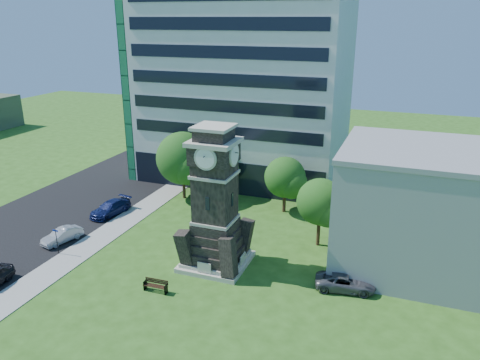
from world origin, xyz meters
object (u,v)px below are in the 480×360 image
at_px(park_bench, 156,285).
at_px(street_sign, 56,239).
at_px(car_street_north, 110,208).
at_px(car_street_mid, 62,236).
at_px(clock_tower, 215,207).
at_px(car_east_lot, 346,282).

xyz_separation_m(park_bench, street_sign, (-11.36, 2.22, 1.01)).
bearing_deg(street_sign, car_street_north, 97.19).
bearing_deg(park_bench, car_street_north, 134.48).
bearing_deg(car_street_mid, street_sign, -43.14).
xyz_separation_m(car_street_north, street_sign, (0.93, -9.30, 0.81)).
bearing_deg(car_street_north, clock_tower, -11.90).
bearing_deg(street_sign, park_bench, -9.60).
bearing_deg(park_bench, car_street_mid, 158.69).
height_order(clock_tower, street_sign, clock_tower).
relative_size(park_bench, street_sign, 0.80).
height_order(clock_tower, car_street_mid, clock_tower).
distance_m(car_street_north, street_sign, 9.38).
bearing_deg(clock_tower, car_east_lot, -1.04).
distance_m(car_street_mid, street_sign, 2.65).
bearing_deg(clock_tower, car_street_north, 158.47).
relative_size(car_street_north, street_sign, 2.04).
height_order(car_street_mid, car_east_lot, car_east_lot).
height_order(clock_tower, park_bench, clock_tower).
relative_size(car_street_north, car_east_lot, 1.07).
distance_m(clock_tower, park_bench, 7.82).
relative_size(clock_tower, car_street_mid, 3.10).
distance_m(clock_tower, street_sign, 14.94).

